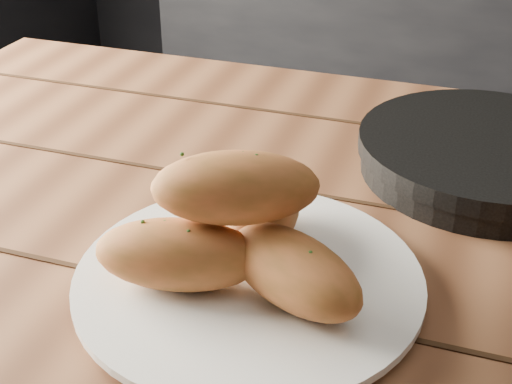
# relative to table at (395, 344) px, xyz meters

# --- Properties ---
(table) EXTENTS (1.48, 0.93, 0.75)m
(table) POSITION_rel_table_xyz_m (0.00, 0.00, 0.00)
(table) COLOR brown
(table) RESTS_ON ground
(plate) EXTENTS (0.31, 0.31, 0.02)m
(plate) POSITION_rel_table_xyz_m (-0.13, -0.08, 0.11)
(plate) COLOR white
(plate) RESTS_ON table
(bread_rolls) EXTENTS (0.25, 0.20, 0.12)m
(bread_rolls) POSITION_rel_table_xyz_m (-0.13, -0.08, 0.16)
(bread_rolls) COLOR #C76637
(bread_rolls) RESTS_ON plate
(skillet) EXTENTS (0.41, 0.29, 0.05)m
(skillet) POSITION_rel_table_xyz_m (0.06, 0.21, 0.12)
(skillet) COLOR black
(skillet) RESTS_ON table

